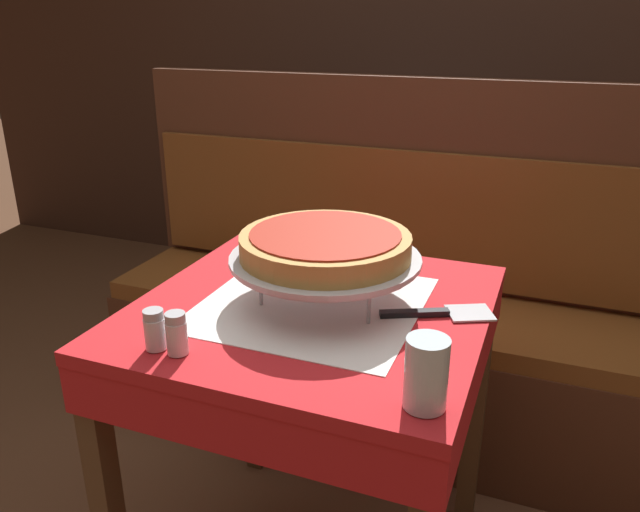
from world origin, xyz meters
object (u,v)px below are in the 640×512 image
at_px(pizza_pan_stand, 325,260).
at_px(salt_shaker, 155,330).
at_px(deep_dish_pizza, 325,244).
at_px(pepper_shaker, 177,334).
at_px(dining_table_rear, 400,183).
at_px(water_glass_near, 426,373).
at_px(booth_bench, 372,329).
at_px(pizza_server, 439,313).
at_px(dining_table_front, 313,344).
at_px(condiment_caddy, 397,144).

bearing_deg(pizza_pan_stand, salt_shaker, -124.98).
distance_m(pizza_pan_stand, deep_dish_pizza, 0.04).
relative_size(pizza_pan_stand, pepper_shaker, 5.06).
bearing_deg(pepper_shaker, dining_table_rear, 91.97).
distance_m(dining_table_rear, water_glass_near, 1.95).
distance_m(dining_table_rear, pepper_shaker, 1.88).
bearing_deg(dining_table_rear, booth_bench, -80.75).
bearing_deg(dining_table_rear, pizza_pan_stand, -81.48).
bearing_deg(pizza_server, pizza_pan_stand, -175.28).
height_order(pizza_server, water_glass_near, water_glass_near).
bearing_deg(water_glass_near, pizza_pan_stand, 132.85).
relative_size(dining_table_front, pizza_server, 3.36).
distance_m(water_glass_near, pepper_shaker, 0.46).
bearing_deg(salt_shaker, booth_bench, 82.86).
bearing_deg(booth_bench, pepper_shaker, -94.45).
relative_size(water_glass_near, salt_shaker, 1.52).
bearing_deg(pizza_server, pepper_shaker, -141.46).
xyz_separation_m(booth_bench, pepper_shaker, (-0.08, -1.00, 0.46)).
height_order(dining_table_front, dining_table_rear, dining_table_front).
relative_size(booth_bench, salt_shaker, 22.96).
distance_m(dining_table_rear, pizza_pan_stand, 1.59).
distance_m(dining_table_front, pizza_pan_stand, 0.20).
height_order(dining_table_front, condiment_caddy, condiment_caddy).
relative_size(deep_dish_pizza, pizza_server, 1.56).
bearing_deg(deep_dish_pizza, dining_table_rear, 98.52).
height_order(booth_bench, pepper_shaker, booth_bench).
xyz_separation_m(pepper_shaker, condiment_caddy, (-0.10, 1.91, -0.00)).
bearing_deg(pizza_pan_stand, booth_bench, 97.59).
xyz_separation_m(deep_dish_pizza, water_glass_near, (0.29, -0.31, -0.07)).
bearing_deg(dining_table_front, salt_shaker, -124.37).
bearing_deg(pizza_pan_stand, dining_table_front, -131.92).
bearing_deg(condiment_caddy, dining_table_rear, -55.10).
bearing_deg(salt_shaker, condiment_caddy, 91.46).
height_order(dining_table_rear, booth_bench, booth_bench).
height_order(pizza_server, pepper_shaker, pepper_shaker).
distance_m(water_glass_near, condiment_caddy, 1.99).
relative_size(pizza_server, salt_shaker, 2.97).
bearing_deg(pizza_server, dining_table_front, -170.83).
bearing_deg(condiment_caddy, salt_shaker, -88.54).
distance_m(booth_bench, pizza_pan_stand, 0.87).
bearing_deg(salt_shaker, pepper_shaker, 0.00).
bearing_deg(pizza_server, condiment_caddy, 107.84).
height_order(pizza_server, salt_shaker, salt_shaker).
relative_size(booth_bench, pizza_pan_stand, 4.40).
distance_m(dining_table_front, condiment_caddy, 1.65).
xyz_separation_m(deep_dish_pizza, pizza_server, (0.24, 0.02, -0.12)).
distance_m(pizza_server, pepper_shaker, 0.53).
distance_m(deep_dish_pizza, water_glass_near, 0.43).
distance_m(dining_table_rear, deep_dish_pizza, 1.60).
bearing_deg(deep_dish_pizza, pizza_server, 4.72).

